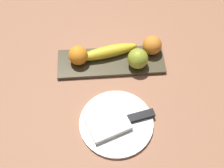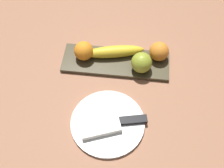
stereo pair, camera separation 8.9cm
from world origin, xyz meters
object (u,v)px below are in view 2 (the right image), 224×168
at_px(apple, 141,63).
at_px(banana, 114,52).
at_px(folded_napkin, 98,120).
at_px(knife, 126,121).
at_px(orange_near_apple, 159,51).
at_px(fruit_tray, 116,62).
at_px(dinner_plate, 108,123).
at_px(orange_near_banana, 84,51).

distance_m(apple, banana, 0.10).
bearing_deg(folded_napkin, knife, -174.24).
bearing_deg(knife, orange_near_apple, -121.23).
bearing_deg(fruit_tray, knife, 103.83).
relative_size(fruit_tray, orange_near_apple, 5.56).
relative_size(apple, knife, 0.37).
bearing_deg(apple, dinner_plate, 67.33).
xyz_separation_m(apple, knife, (0.03, 0.19, -0.03)).
distance_m(orange_near_banana, dinner_plate, 0.25).
bearing_deg(apple, orange_near_apple, -135.41).
xyz_separation_m(dinner_plate, knife, (-0.05, -0.01, 0.01)).
xyz_separation_m(banana, orange_near_apple, (-0.14, -0.01, 0.01)).
height_order(banana, dinner_plate, banana).
distance_m(fruit_tray, folded_napkin, 0.23).
bearing_deg(knife, dinner_plate, -3.58).
xyz_separation_m(orange_near_banana, knife, (-0.16, 0.22, -0.03)).
bearing_deg(dinner_plate, apple, -112.67).
distance_m(folded_napkin, knife, 0.08).
distance_m(banana, dinner_plate, 0.25).
xyz_separation_m(banana, dinner_plate, (-0.01, 0.25, -0.03)).
bearing_deg(folded_napkin, apple, -118.91).
bearing_deg(folded_napkin, orange_near_apple, -123.00).
relative_size(dinner_plate, knife, 1.19).
bearing_deg(dinner_plate, banana, -88.34).
bearing_deg(banana, orange_near_apple, 170.76).
bearing_deg(dinner_plate, fruit_tray, -90.00).
bearing_deg(orange_near_banana, orange_near_apple, -174.11).
height_order(orange_near_apple, folded_napkin, orange_near_apple).
bearing_deg(folded_napkin, fruit_tray, -96.87).
distance_m(fruit_tray, dinner_plate, 0.22).
xyz_separation_m(apple, folded_napkin, (0.11, 0.20, -0.03)).
bearing_deg(orange_near_apple, banana, 2.85).
height_order(apple, orange_near_banana, apple).
relative_size(fruit_tray, dinner_plate, 1.63).
bearing_deg(folded_napkin, banana, -94.60).
xyz_separation_m(fruit_tray, apple, (-0.08, 0.02, 0.04)).
bearing_deg(banana, knife, 92.10).
xyz_separation_m(apple, banana, (0.09, -0.05, -0.01)).
bearing_deg(apple, orange_near_banana, -8.49).
xyz_separation_m(banana, knife, (-0.06, 0.24, -0.02)).
height_order(folded_napkin, knife, folded_napkin).
bearing_deg(folded_napkin, orange_near_banana, -71.06).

